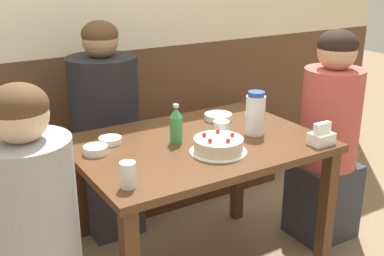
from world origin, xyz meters
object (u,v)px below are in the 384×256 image
object	(u,v)px
bowl_soup_white	(96,150)
bowl_side_dish	(218,117)
soju_bottle	(176,125)
bowl_rice_small	(110,140)
birthday_cake	(218,145)
napkin_holder	(321,136)
bench_seat	(128,175)
glass_tumbler_short	(221,129)
person_grey_tee	(106,130)
water_pitcher	(255,113)
person_teal_shirt	(36,253)
glass_water_tall	(128,175)
person_pale_blue_shirt	(328,142)

from	to	relation	value
bowl_soup_white	bowl_side_dish	size ratio (longest dim) A/B	0.73
soju_bottle	bowl_rice_small	bearing A→B (deg)	151.22
birthday_cake	bowl_soup_white	xyz separation A→B (m)	(-0.47, 0.27, -0.01)
napkin_holder	bowl_rice_small	xyz separation A→B (m)	(-0.83, 0.52, -0.02)
bench_seat	soju_bottle	size ratio (longest dim) A/B	11.72
glass_tumbler_short	person_grey_tee	size ratio (longest dim) A/B	0.07
bench_seat	water_pitcher	distance (m)	1.12
water_pitcher	person_grey_tee	size ratio (longest dim) A/B	0.17
person_teal_shirt	bowl_side_dish	bearing A→B (deg)	22.55
birthday_cake	person_teal_shirt	world-z (taller)	person_teal_shirt
person_teal_shirt	person_grey_tee	distance (m)	1.12
bench_seat	person_grey_tee	bearing A→B (deg)	-140.60
bench_seat	soju_bottle	world-z (taller)	soju_bottle
glass_tumbler_short	napkin_holder	bearing A→B (deg)	-42.42
bench_seat	bowl_rice_small	xyz separation A→B (m)	(-0.36, -0.64, 0.52)
bowl_side_dish	glass_water_tall	world-z (taller)	glass_water_tall
bowl_side_dish	glass_water_tall	xyz separation A→B (m)	(-0.74, -0.48, 0.03)
soju_bottle	person_teal_shirt	world-z (taller)	person_teal_shirt
napkin_holder	bench_seat	bearing A→B (deg)	111.83
person_grey_tee	bowl_soup_white	bearing A→B (deg)	-25.34
soju_bottle	bowl_soup_white	world-z (taller)	soju_bottle
bowl_rice_small	person_grey_tee	size ratio (longest dim) A/B	0.09
person_teal_shirt	bowl_rice_small	bearing A→B (deg)	42.48
bowl_soup_white	napkin_holder	bearing A→B (deg)	-25.23
bowl_rice_small	glass_water_tall	size ratio (longest dim) A/B	1.05
bench_seat	bowl_soup_white	distance (m)	1.01
bowl_rice_small	soju_bottle	bearing A→B (deg)	-28.78
person_pale_blue_shirt	person_grey_tee	world-z (taller)	person_grey_tee
bowl_soup_white	glass_tumbler_short	xyz separation A→B (m)	(0.59, -0.12, 0.02)
water_pitcher	glass_tumbler_short	xyz separation A→B (m)	(-0.17, 0.04, -0.06)
bench_seat	napkin_holder	size ratio (longest dim) A/B	19.72
bowl_rice_small	glass_water_tall	distance (m)	0.48
bowl_side_dish	bench_seat	bearing A→B (deg)	113.16
soju_bottle	person_teal_shirt	distance (m)	0.84
water_pitcher	soju_bottle	size ratio (longest dim) A/B	1.15
glass_water_tall	person_pale_blue_shirt	world-z (taller)	person_pale_blue_shirt
water_pitcher	soju_bottle	distance (m)	0.40
bench_seat	glass_tumbler_short	xyz separation A→B (m)	(0.12, -0.85, 0.55)
water_pitcher	person_grey_tee	world-z (taller)	person_grey_tee
bowl_soup_white	person_teal_shirt	bearing A→B (deg)	-136.64
napkin_holder	bowl_rice_small	distance (m)	0.98
bench_seat	person_teal_shirt	world-z (taller)	person_teal_shirt
glass_water_tall	person_teal_shirt	bearing A→B (deg)	175.79
napkin_holder	person_grey_tee	bearing A→B (deg)	123.37
napkin_holder	bowl_side_dish	xyz separation A→B (m)	(-0.20, 0.54, -0.02)
bowl_soup_white	bowl_side_dish	xyz separation A→B (m)	(0.73, 0.11, -0.00)
bench_seat	bowl_rice_small	distance (m)	0.90
soju_bottle	person_teal_shirt	bearing A→B (deg)	-158.96
water_pitcher	person_teal_shirt	xyz separation A→B (m)	(-1.13, -0.19, -0.28)
water_pitcher	person_pale_blue_shirt	xyz separation A→B (m)	(0.54, 0.01, -0.26)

